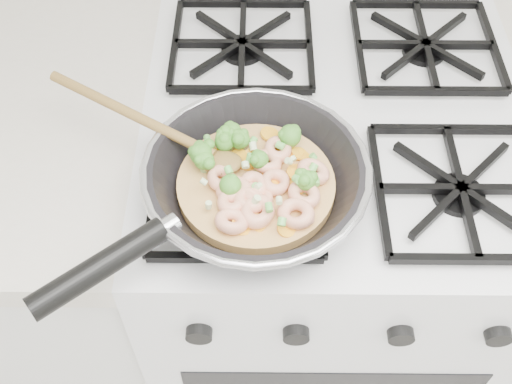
{
  "coord_description": "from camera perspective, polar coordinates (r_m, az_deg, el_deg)",
  "views": [
    {
      "loc": [
        -0.12,
        1.04,
        1.57
      ],
      "look_at": [
        -0.12,
        1.53,
        0.93
      ],
      "focal_mm": 43.61,
      "sensor_mm": 36.0,
      "label": 1
    }
  ],
  "objects": [
    {
      "name": "stove",
      "position": [
        1.3,
        5.6,
        -6.92
      ],
      "size": [
        0.6,
        0.6,
        0.92
      ],
      "color": "white",
      "rests_on": "ground"
    },
    {
      "name": "skillet",
      "position": [
        0.79,
        -0.37,
        1.06
      ],
      "size": [
        0.43,
        0.36,
        0.09
      ],
      "rotation": [
        0.0,
        0.0,
        -0.35
      ],
      "color": "black",
      "rests_on": "stove"
    }
  ]
}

